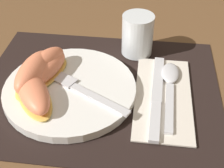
{
  "coord_description": "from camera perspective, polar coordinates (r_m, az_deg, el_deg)",
  "views": [
    {
      "loc": [
        0.08,
        -0.44,
        0.39
      ],
      "look_at": [
        0.03,
        -0.01,
        0.02
      ],
      "focal_mm": 50.0,
      "sensor_mm": 36.0,
      "label": 1
    }
  ],
  "objects": [
    {
      "name": "ground_plane",
      "position": [
        0.59,
        -2.39,
        -0.94
      ],
      "size": [
        3.0,
        3.0,
        0.0
      ],
      "primitive_type": "plane",
      "color": "brown"
    },
    {
      "name": "placemat",
      "position": [
        0.59,
        -2.4,
        -0.8
      ],
      "size": [
        0.45,
        0.36,
        0.0
      ],
      "color": "black",
      "rests_on": "ground_plane"
    },
    {
      "name": "plate",
      "position": [
        0.58,
        -7.67,
        -0.94
      ],
      "size": [
        0.24,
        0.24,
        0.02
      ],
      "color": "white",
      "rests_on": "placemat"
    },
    {
      "name": "juice_glass",
      "position": [
        0.66,
        4.66,
        8.57
      ],
      "size": [
        0.07,
        0.07,
        0.09
      ],
      "color": "silver",
      "rests_on": "placemat"
    },
    {
      "name": "napkin",
      "position": [
        0.58,
        9.32,
        -2.22
      ],
      "size": [
        0.1,
        0.22,
        0.0
      ],
      "color": "silver",
      "rests_on": "placemat"
    },
    {
      "name": "knife",
      "position": [
        0.57,
        8.19,
        -2.26
      ],
      "size": [
        0.03,
        0.22,
        0.01
      ],
      "color": "silver",
      "rests_on": "napkin"
    },
    {
      "name": "spoon",
      "position": [
        0.6,
        10.58,
        0.51
      ],
      "size": [
        0.04,
        0.19,
        0.01
      ],
      "color": "silver",
      "rests_on": "napkin"
    },
    {
      "name": "fork",
      "position": [
        0.56,
        -6.58,
        -0.67
      ],
      "size": [
        0.18,
        0.11,
        0.0
      ],
      "color": "silver",
      "rests_on": "plate"
    },
    {
      "name": "citrus_wedge_0",
      "position": [
        0.6,
        -12.13,
        3.52
      ],
      "size": [
        0.08,
        0.11,
        0.04
      ],
      "color": "#F7C656",
      "rests_on": "plate"
    },
    {
      "name": "citrus_wedge_1",
      "position": [
        0.59,
        -12.37,
        2.16
      ],
      "size": [
        0.09,
        0.13,
        0.04
      ],
      "color": "#F7C656",
      "rests_on": "plate"
    },
    {
      "name": "citrus_wedge_2",
      "position": [
        0.58,
        -14.09,
        2.0
      ],
      "size": [
        0.07,
        0.13,
        0.05
      ],
      "color": "#F7C656",
      "rests_on": "plate"
    },
    {
      "name": "citrus_wedge_3",
      "position": [
        0.55,
        -14.27,
        -1.35
      ],
      "size": [
        0.11,
        0.14,
        0.04
      ],
      "color": "#F7C656",
      "rests_on": "plate"
    }
  ]
}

